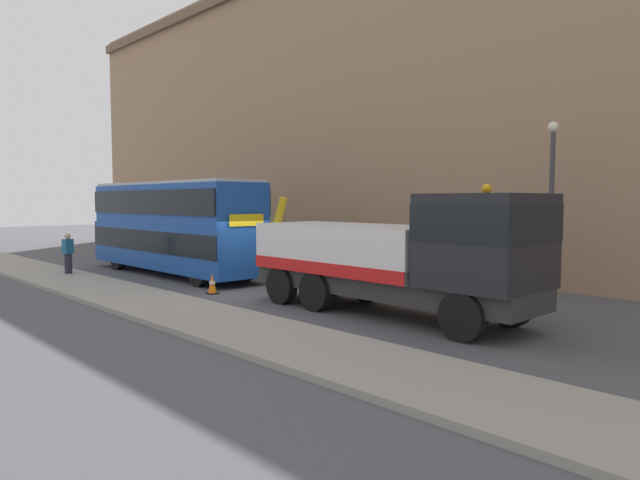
{
  "coord_description": "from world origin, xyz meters",
  "views": [
    {
      "loc": [
        15.97,
        -12.37,
        3.28
      ],
      "look_at": [
        2.86,
        0.08,
        2.0
      ],
      "focal_mm": 31.9,
      "sensor_mm": 36.0,
      "label": 1
    }
  ],
  "objects_px": {
    "double_decker_bus": "(173,224)",
    "recovery_tow_truck": "(398,254)",
    "street_lamp": "(552,194)",
    "pedestrian_onlooker": "(68,254)",
    "traffic_cone_near_bus": "(212,284)"
  },
  "relations": [
    {
      "from": "recovery_tow_truck",
      "to": "pedestrian_onlooker",
      "type": "distance_m",
      "value": 15.34
    },
    {
      "from": "traffic_cone_near_bus",
      "to": "street_lamp",
      "type": "height_order",
      "value": "street_lamp"
    },
    {
      "from": "street_lamp",
      "to": "traffic_cone_near_bus",
      "type": "bearing_deg",
      "value": -138.24
    },
    {
      "from": "pedestrian_onlooker",
      "to": "traffic_cone_near_bus",
      "type": "height_order",
      "value": "pedestrian_onlooker"
    },
    {
      "from": "traffic_cone_near_bus",
      "to": "street_lamp",
      "type": "xyz_separation_m",
      "value": [
        8.52,
        7.61,
        3.13
      ]
    },
    {
      "from": "double_decker_bus",
      "to": "recovery_tow_truck",
      "type": "bearing_deg",
      "value": 0.31
    },
    {
      "from": "pedestrian_onlooker",
      "to": "street_lamp",
      "type": "xyz_separation_m",
      "value": [
        16.48,
        9.64,
        2.49
      ]
    },
    {
      "from": "traffic_cone_near_bus",
      "to": "street_lamp",
      "type": "distance_m",
      "value": 11.84
    },
    {
      "from": "double_decker_bus",
      "to": "street_lamp",
      "type": "distance_m",
      "value": 15.44
    },
    {
      "from": "street_lamp",
      "to": "pedestrian_onlooker",
      "type": "bearing_deg",
      "value": -149.68
    },
    {
      "from": "pedestrian_onlooker",
      "to": "traffic_cone_near_bus",
      "type": "bearing_deg",
      "value": -8.26
    },
    {
      "from": "pedestrian_onlooker",
      "to": "traffic_cone_near_bus",
      "type": "xyz_separation_m",
      "value": [
        7.97,
        2.03,
        -0.64
      ]
    },
    {
      "from": "recovery_tow_truck",
      "to": "street_lamp",
      "type": "distance_m",
      "value": 6.41
    },
    {
      "from": "recovery_tow_truck",
      "to": "double_decker_bus",
      "type": "distance_m",
      "value": 12.58
    },
    {
      "from": "double_decker_bus",
      "to": "traffic_cone_near_bus",
      "type": "height_order",
      "value": "double_decker_bus"
    }
  ]
}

